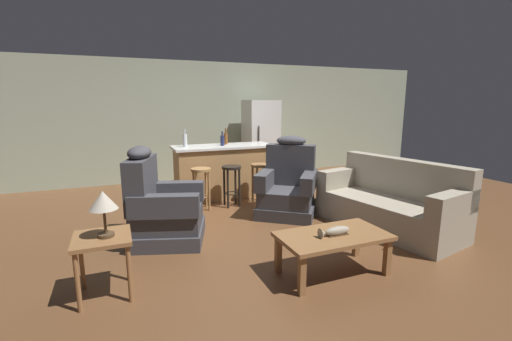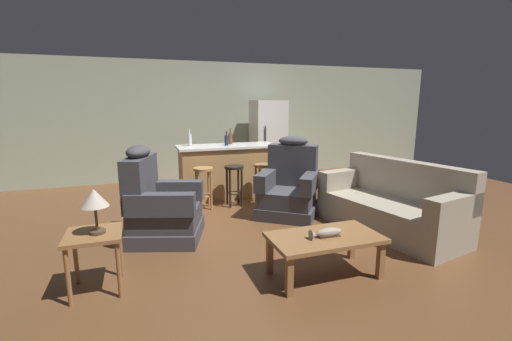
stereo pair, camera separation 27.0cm
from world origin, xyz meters
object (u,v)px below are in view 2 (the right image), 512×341
(kitchen_island, at_px, (228,171))
(recliner_near_lamp, at_px, (159,207))
(bottle_tall_green, at_px, (230,138))
(bottle_wine_dark, at_px, (227,140))
(bar_stool_middle, at_px, (234,178))
(recliner_near_island, at_px, (289,188))
(couch, at_px, (392,206))
(end_table, at_px, (94,243))
(table_lamp, at_px, (94,200))
(coffee_table, at_px, (325,241))
(bottle_short_amber, at_px, (190,140))
(bar_stool_right, at_px, (263,176))
(bar_stool_left, at_px, (204,180))
(refrigerator, at_px, (268,140))
(fish_figurine, at_px, (326,233))

(kitchen_island, bearing_deg, recliner_near_lamp, -127.97)
(bottle_tall_green, bearing_deg, bottle_wine_dark, -124.84)
(bottle_tall_green, bearing_deg, bar_stool_middle, -100.84)
(bar_stool_middle, xyz_separation_m, bottle_wine_dark, (0.03, 0.59, 0.58))
(recliner_near_island, bearing_deg, couch, 80.24)
(end_table, distance_m, table_lamp, 0.41)
(coffee_table, bearing_deg, recliner_near_island, 75.82)
(kitchen_island, relative_size, bottle_wine_dark, 7.02)
(end_table, distance_m, bottle_wine_dark, 3.41)
(end_table, bearing_deg, bottle_short_amber, 65.70)
(bottle_wine_dark, bearing_deg, recliner_near_lamp, -128.11)
(bar_stool_right, height_order, bottle_short_amber, bottle_short_amber)
(table_lamp, height_order, bottle_tall_green, bottle_tall_green)
(kitchen_island, bearing_deg, bar_stool_left, -132.06)
(coffee_table, height_order, bottle_wine_dark, bottle_wine_dark)
(refrigerator, bearing_deg, end_table, -128.92)
(couch, distance_m, recliner_near_island, 1.49)
(bar_stool_left, xyz_separation_m, bottle_tall_green, (0.66, 0.76, 0.59))
(couch, bearing_deg, recliner_near_lamp, -24.97)
(recliner_near_lamp, bearing_deg, bottle_wine_dark, 69.88)
(bar_stool_right, bearing_deg, coffee_table, -96.76)
(bar_stool_left, relative_size, bar_stool_middle, 1.00)
(kitchen_island, distance_m, bar_stool_left, 0.85)
(coffee_table, relative_size, recliner_near_island, 0.92)
(coffee_table, xyz_separation_m, end_table, (-2.12, 0.44, 0.10))
(couch, relative_size, bar_stool_middle, 2.98)
(end_table, height_order, bottle_tall_green, bottle_tall_green)
(couch, relative_size, bottle_wine_dark, 7.91)
(bottle_tall_green, bearing_deg, recliner_near_lamp, -127.82)
(bar_stool_left, height_order, bottle_short_amber, bottle_short_amber)
(end_table, bearing_deg, bar_stool_right, 41.60)
(recliner_near_island, xyz_separation_m, bar_stool_left, (-1.20, 0.71, 0.05))
(recliner_near_island, xyz_separation_m, bar_stool_middle, (-0.68, 0.71, 0.05))
(coffee_table, bearing_deg, fish_figurine, -107.23)
(couch, distance_m, recliner_near_lamp, 3.06)
(coffee_table, xyz_separation_m, bar_stool_right, (0.31, 2.59, 0.11))
(table_lamp, bearing_deg, refrigerator, 51.57)
(recliner_near_lamp, relative_size, refrigerator, 0.68)
(bar_stool_left, bearing_deg, bottle_wine_dark, 47.32)
(table_lamp, xyz_separation_m, kitchen_island, (1.93, 2.80, -0.39))
(kitchen_island, distance_m, bar_stool_middle, 0.63)
(coffee_table, xyz_separation_m, couch, (1.49, 0.79, -0.02))
(bar_stool_middle, bearing_deg, coffee_table, -85.41)
(coffee_table, height_order, end_table, end_table)
(bar_stool_middle, bearing_deg, bar_stool_right, 0.00)
(coffee_table, xyz_separation_m, bar_stool_middle, (-0.21, 2.59, 0.11))
(table_lamp, bearing_deg, bar_stool_left, 58.04)
(coffee_table, distance_m, bar_stool_left, 2.69)
(table_lamp, height_order, bar_stool_middle, table_lamp)
(bar_stool_left, distance_m, bar_stool_right, 1.03)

